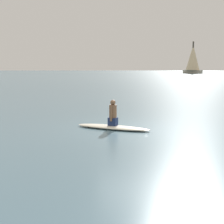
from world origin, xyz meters
TOP-DOWN VIEW (x-y plane):
  - ground_plane at (0.00, 0.00)m, footprint 400.00×400.00m
  - surfboard at (0.72, 0.12)m, footprint 2.81×1.84m
  - person_paddler at (0.72, 0.12)m, footprint 0.38×0.39m
  - sailboat_far_left at (-27.86, -102.41)m, footprint 6.39×6.39m

SIDE VIEW (x-z plane):
  - ground_plane at x=0.00m, z-range 0.00..0.00m
  - surfboard at x=0.72m, z-range 0.00..0.13m
  - person_paddler at x=0.72m, z-range 0.08..1.01m
  - sailboat_far_left at x=-27.86m, z-range -0.34..10.20m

